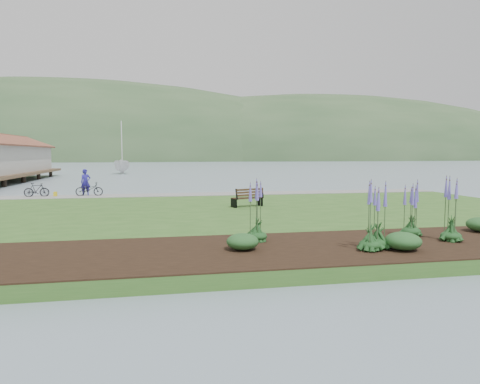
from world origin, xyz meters
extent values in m
plane|color=gray|center=(0.00, 0.00, 0.00)|extent=(600.00, 600.00, 0.00)
cube|color=#305B20|center=(0.00, -2.00, 0.20)|extent=(34.00, 20.00, 0.40)
cube|color=gray|center=(0.00, 6.90, 0.42)|extent=(34.00, 2.20, 0.03)
cube|color=black|center=(3.00, -9.80, 0.42)|extent=(24.00, 4.40, 0.04)
cube|color=black|center=(2.09, -0.07, 0.85)|extent=(1.68, 1.05, 0.05)
cube|color=black|center=(2.19, -0.35, 1.14)|extent=(1.55, 0.67, 0.50)
cube|color=black|center=(1.36, -0.32, 0.62)|extent=(0.24, 0.53, 0.44)
cube|color=black|center=(2.82, 0.19, 0.62)|extent=(0.24, 0.53, 0.44)
imported|color=navy|center=(-6.95, 7.50, 1.41)|extent=(0.87, 0.75, 2.02)
imported|color=black|center=(-6.70, 7.20, 0.84)|extent=(0.69, 1.73, 0.89)
imported|color=black|center=(-9.84, 7.20, 0.85)|extent=(0.50, 1.50, 0.89)
imported|color=silver|center=(-7.66, 46.88, 0.00)|extent=(10.08, 10.25, 25.73)
cube|color=gold|center=(-8.74, 7.20, 0.56)|extent=(0.20, 0.30, 0.31)
ellipsoid|color=#163D19|center=(3.70, -10.42, 0.59)|extent=(0.62, 0.62, 0.31)
cone|color=#574CB2|center=(3.70, -10.42, 1.60)|extent=(0.32, 0.32, 1.70)
ellipsoid|color=#163D19|center=(5.67, -8.96, 0.59)|extent=(0.62, 0.62, 0.31)
cone|color=#574CB2|center=(5.67, -8.96, 1.56)|extent=(0.40, 0.40, 1.63)
ellipsoid|color=#163D19|center=(6.43, -9.89, 0.59)|extent=(0.62, 0.62, 0.31)
cone|color=#574CB2|center=(6.43, -9.89, 1.65)|extent=(0.36, 0.36, 1.80)
ellipsoid|color=#163D19|center=(0.56, -8.78, 0.59)|extent=(0.62, 0.62, 0.31)
cone|color=#574CB2|center=(0.56, -8.78, 1.75)|extent=(0.36, 0.36, 2.00)
ellipsoid|color=#163D19|center=(3.37, -10.59, 0.59)|extent=(0.62, 0.62, 0.31)
cone|color=#574CB2|center=(3.37, -10.59, 1.68)|extent=(0.32, 0.32, 1.87)
ellipsoid|color=#1E4C21|center=(-0.10, -9.85, 0.67)|extent=(0.90, 0.90, 0.45)
ellipsoid|color=#1E4C21|center=(4.28, -10.74, 0.69)|extent=(0.99, 0.99, 0.50)
camera|label=1|loc=(-2.42, -21.37, 3.12)|focal=32.00mm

